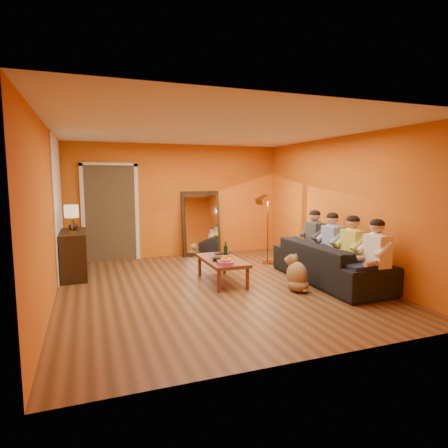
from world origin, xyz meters
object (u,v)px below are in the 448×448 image
object	(u,v)px
table_lamp	(72,219)
wine_bottle	(226,250)
person_mid_right	(332,246)
tumbler	(226,254)
person_far_right	(315,242)
laptop	(225,253)
sideboard	(74,254)
person_mid_left	(353,252)
floor_lamp	(268,230)
sofa	(329,262)
mirror_frame	(201,223)
coffee_table	(222,270)
person_far_left	(377,259)
vase	(73,225)
dog	(297,272)

from	to	relation	value
table_lamp	wine_bottle	size ratio (longest dim) A/B	1.65
person_mid_right	tumbler	distance (m)	1.91
person_far_right	laptop	bearing A→B (deg)	169.10
person_mid_right	laptop	bearing A→B (deg)	152.99
sideboard	person_mid_left	world-z (taller)	person_mid_left
floor_lamp	table_lamp	bearing A→B (deg)	155.99
table_lamp	person_far_right	bearing A→B (deg)	-12.86
person_far_right	sofa	bearing A→B (deg)	-101.31
table_lamp	person_mid_left	size ratio (longest dim) A/B	0.42
mirror_frame	coffee_table	xyz separation A→B (m)	(-0.33, -2.39, -0.55)
mirror_frame	floor_lamp	bearing A→B (deg)	-52.34
person_mid_left	laptop	bearing A→B (deg)	140.42
sideboard	coffee_table	world-z (taller)	sideboard
person_mid_left	sideboard	bearing A→B (deg)	151.25
person_far_left	sideboard	bearing A→B (deg)	146.00
person_far_right	laptop	size ratio (longest dim) A/B	3.39
sideboard	floor_lamp	distance (m)	3.88
sideboard	sofa	world-z (taller)	sideboard
sofa	wine_bottle	bearing A→B (deg)	71.39
sideboard	vase	distance (m)	0.57
table_lamp	person_far_left	bearing A→B (deg)	-31.21
mirror_frame	person_mid_right	world-z (taller)	mirror_frame
person_far_right	vase	bearing A→B (deg)	160.50
sofa	coffee_table	bearing A→B (deg)	70.44
person_far_right	wine_bottle	world-z (taller)	person_far_right
floor_lamp	wine_bottle	size ratio (longest dim) A/B	4.65
coffee_table	person_far_right	bearing A→B (deg)	0.45
coffee_table	floor_lamp	world-z (taller)	floor_lamp
person_far_left	tumbler	distance (m)	2.51
sofa	laptop	xyz separation A→B (m)	(-1.60, 0.98, 0.08)
person_far_left	dog	bearing A→B (deg)	141.22
table_lamp	vase	xyz separation A→B (m)	(0.00, 0.55, -0.16)
mirror_frame	person_far_right	size ratio (longest dim) A/B	1.25
table_lamp	person_far_right	size ratio (longest dim) A/B	0.42
sideboard	laptop	distance (m)	2.81
table_lamp	wine_bottle	bearing A→B (deg)	-23.00
floor_lamp	person_far_right	bearing A→B (deg)	-86.70
tumbler	sofa	bearing A→B (deg)	-24.37
mirror_frame	table_lamp	bearing A→B (deg)	-153.68
table_lamp	person_far_left	xyz separation A→B (m)	(4.37, -2.65, -0.49)
person_far_right	vase	size ratio (longest dim) A/B	6.75
tumbler	coffee_table	bearing A→B (deg)	-135.00
coffee_table	person_far_left	distance (m)	2.55
floor_lamp	coffee_table	bearing A→B (deg)	-168.20
mirror_frame	table_lamp	world-z (taller)	mirror_frame
dog	vase	xyz separation A→B (m)	(-3.44, 2.45, 0.64)
sideboard	table_lamp	distance (m)	0.74
floor_lamp	vase	distance (m)	3.90
person_mid_left	vase	size ratio (longest dim) A/B	6.75
laptop	table_lamp	bearing A→B (deg)	154.05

